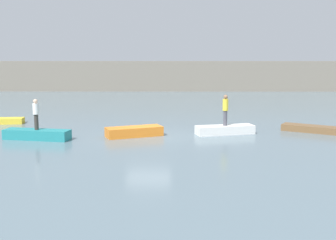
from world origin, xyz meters
name	(u,v)px	position (x,y,z in m)	size (l,w,h in m)	color
ground_plane	(148,136)	(0.00, 0.00, 0.00)	(120.00, 120.00, 0.00)	slate
embankment_wall	(160,76)	(0.00, 29.94, 1.88)	(80.00, 1.20, 3.76)	gray
rowboat_teal	(37,135)	(-5.95, -0.95, 0.27)	(3.62, 0.93, 0.53)	teal
rowboat_orange	(134,132)	(-0.78, -0.02, 0.27)	(3.13, 1.09, 0.53)	orange
rowboat_white	(225,130)	(4.39, 0.68, 0.25)	(3.37, 0.97, 0.50)	white
rowboat_brown	(316,129)	(9.84, 1.25, 0.19)	(3.91, 1.01, 0.38)	brown
person_yellow_shirt	(225,108)	(4.39, 0.68, 1.49)	(0.32, 0.32, 1.77)	#4C4C56
person_white_shirt	(36,113)	(-5.95, -0.95, 1.46)	(0.32, 0.32, 1.65)	#38332D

